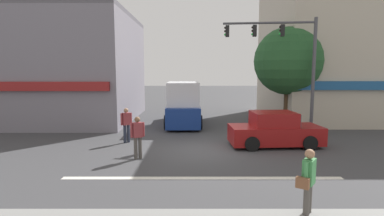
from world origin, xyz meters
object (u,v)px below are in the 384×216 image
object	(u,v)px
box_truck_crossing_leftbound	(182,105)
pedestrian_foreground_with_bag	(307,180)
utility_pole_near_left	(57,55)
street_tree	(287,61)
pedestrian_mid_crossing	(125,123)
traffic_light_mast	(288,54)
pedestrian_far_side	(137,135)
sedan_crossing_rightbound	(274,131)

from	to	relation	value
box_truck_crossing_leftbound	pedestrian_foreground_with_bag	xyz separation A→B (m)	(3.19, -12.45, -0.30)
utility_pole_near_left	street_tree	bearing A→B (deg)	1.83
utility_pole_near_left	pedestrian_mid_crossing	size ratio (longest dim) A/B	5.08
street_tree	pedestrian_mid_crossing	size ratio (longest dim) A/B	3.63
traffic_light_mast	street_tree	bearing A→B (deg)	73.18
traffic_light_mast	pedestrian_far_side	world-z (taller)	traffic_light_mast
pedestrian_foreground_with_bag	street_tree	bearing A→B (deg)	74.89
pedestrian_mid_crossing	utility_pole_near_left	bearing A→B (deg)	142.27
street_tree	pedestrian_foreground_with_bag	bearing A→B (deg)	-105.11
sedan_crossing_rightbound	pedestrian_mid_crossing	distance (m)	6.97
pedestrian_far_side	street_tree	bearing A→B (deg)	40.72
pedestrian_foreground_with_bag	pedestrian_far_side	xyz separation A→B (m)	(-4.74, 4.90, -0.00)
traffic_light_mast	pedestrian_foreground_with_bag	bearing A→B (deg)	-104.72
utility_pole_near_left	traffic_light_mast	bearing A→B (deg)	-7.54
traffic_light_mast	pedestrian_mid_crossing	bearing A→B (deg)	-166.94
street_tree	pedestrian_foreground_with_bag	size ratio (longest dim) A/B	3.63
box_truck_crossing_leftbound	pedestrian_far_side	size ratio (longest dim) A/B	3.38
traffic_light_mast	box_truck_crossing_leftbound	size ratio (longest dim) A/B	1.10
pedestrian_foreground_with_bag	pedestrian_far_side	bearing A→B (deg)	134.04
street_tree	box_truck_crossing_leftbound	bearing A→B (deg)	173.29
utility_pole_near_left	box_truck_crossing_leftbound	bearing A→B (deg)	9.20
pedestrian_mid_crossing	street_tree	bearing A→B (deg)	24.52
pedestrian_foreground_with_bag	pedestrian_mid_crossing	world-z (taller)	same
utility_pole_near_left	traffic_light_mast	distance (m)	13.10
traffic_light_mast	pedestrian_foreground_with_bag	xyz separation A→B (m)	(-2.51, -9.55, -3.35)
street_tree	box_truck_crossing_leftbound	size ratio (longest dim) A/B	1.07
sedan_crossing_rightbound	pedestrian_far_side	xyz separation A→B (m)	(-5.90, -2.04, 0.24)
street_tree	utility_pole_near_left	xyz separation A→B (m)	(-13.63, -0.43, 0.37)
utility_pole_near_left	box_truck_crossing_leftbound	world-z (taller)	utility_pole_near_left
street_tree	pedestrian_foreground_with_bag	distance (m)	12.50
utility_pole_near_left	pedestrian_far_side	xyz separation A→B (m)	(5.73, -6.36, -3.44)
pedestrian_far_side	pedestrian_foreground_with_bag	bearing A→B (deg)	-45.96
traffic_light_mast	pedestrian_far_side	size ratio (longest dim) A/B	3.71
street_tree	pedestrian_far_side	size ratio (longest dim) A/B	3.63
utility_pole_near_left	sedan_crossing_rightbound	bearing A→B (deg)	-20.41
box_truck_crossing_leftbound	pedestrian_mid_crossing	world-z (taller)	box_truck_crossing_leftbound
traffic_light_mast	pedestrian_mid_crossing	xyz separation A→B (m)	(-8.28, -1.92, -3.35)
sedan_crossing_rightbound	pedestrian_mid_crossing	size ratio (longest dim) A/B	2.51
pedestrian_mid_crossing	pedestrian_foreground_with_bag	bearing A→B (deg)	-52.89
street_tree	sedan_crossing_rightbound	bearing A→B (deg)	-112.81
pedestrian_foreground_with_bag	pedestrian_mid_crossing	bearing A→B (deg)	127.11
box_truck_crossing_leftbound	pedestrian_foreground_with_bag	bearing A→B (deg)	-75.64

